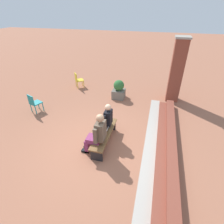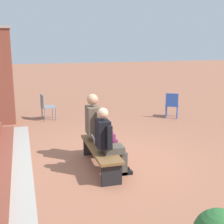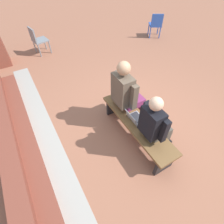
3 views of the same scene
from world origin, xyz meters
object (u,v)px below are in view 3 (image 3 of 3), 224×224
object	(u,v)px
person_adult	(127,93)
plastic_chair_by_pillar	(156,24)
laptop	(135,118)
bench	(137,125)
plastic_chair_far_left	(37,39)
person_student	(155,125)

from	to	relation	value
person_adult	plastic_chair_by_pillar	xyz separation A→B (m)	(2.94, -3.23, -0.28)
person_adult	laptop	size ratio (longest dim) A/B	4.51
person_adult	laptop	bearing A→B (deg)	167.99
bench	laptop	xyz separation A→B (m)	(0.07, 0.01, 0.15)
plastic_chair_by_pillar	plastic_chair_far_left	world-z (taller)	same
person_adult	plastic_chair_by_pillar	size ratio (longest dim) A/B	1.72
person_adult	bench	bearing A→B (deg)	171.11
bench	laptop	size ratio (longest dim) A/B	5.62
bench	person_student	size ratio (longest dim) A/B	1.36
person_student	laptop	size ratio (longest dim) A/B	4.13
laptop	plastic_chair_far_left	bearing A→B (deg)	9.41
person_student	plastic_chair_far_left	xyz separation A→B (m)	(4.66, 0.78, -0.23)
person_adult	plastic_chair_far_left	bearing A→B (deg)	11.60
plastic_chair_far_left	person_adult	bearing A→B (deg)	-168.40
plastic_chair_far_left	person_student	bearing A→B (deg)	-170.49
bench	person_adult	size ratio (longest dim) A/B	1.25
person_student	plastic_chair_far_left	distance (m)	4.73
person_student	person_adult	size ratio (longest dim) A/B	0.92
person_adult	laptop	xyz separation A→B (m)	(-0.40, 0.09, -0.26)
person_adult	plastic_chair_by_pillar	world-z (taller)	person_adult
person_adult	laptop	distance (m)	0.48
person_student	person_adult	world-z (taller)	person_adult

